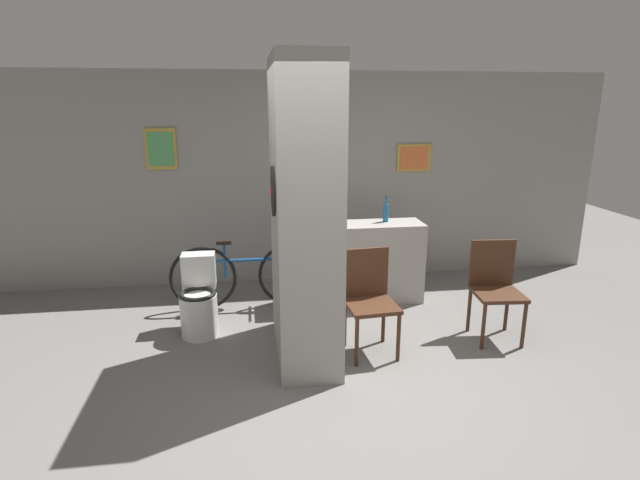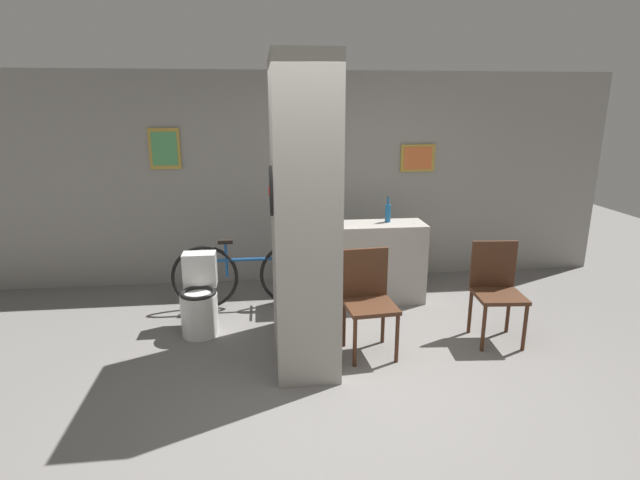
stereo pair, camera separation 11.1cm
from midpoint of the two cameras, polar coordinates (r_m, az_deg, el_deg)
ground_plane at (r=4.24m, az=0.29°, el=-16.29°), size 14.00×14.00×0.00m
wall_back at (r=6.29m, az=-3.25°, el=6.95°), size 8.00×0.09×2.60m
pillar_center at (r=4.31m, az=-2.63°, el=2.98°), size 0.55×1.25×2.60m
counter_shelf at (r=5.73m, az=4.14°, el=-2.59°), size 1.39×0.44×0.92m
toilet at (r=5.11m, az=-14.27°, el=-6.85°), size 0.36×0.52×0.77m
chair_near_pillar at (r=4.58m, az=4.91°, el=-6.40°), size 0.47×0.47×0.95m
chair_by_doorway at (r=5.09m, az=18.80°, el=-4.89°), size 0.47×0.47×0.95m
bicycle at (r=5.61m, az=-8.82°, el=-3.99°), size 1.70×0.42×0.79m
bottle_tall at (r=5.70m, az=6.97°, el=3.21°), size 0.06×0.06×0.31m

